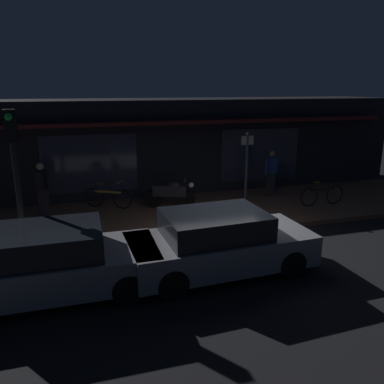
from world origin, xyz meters
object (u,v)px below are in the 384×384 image
bicycle_parked (108,197)px  parked_car_near (52,263)px  bicycle_extra (322,195)px  motorcycle (171,193)px  sign_post (247,163)px  parked_car_far (219,243)px  person_photographer (42,188)px  person_bystander (271,172)px  traffic_light_pole (15,161)px

bicycle_parked → parked_car_near: parked_car_near is taller
parked_car_near → bicycle_extra: bearing=21.8°
motorcycle → bicycle_parked: bearing=164.9°
sign_post → parked_car_far: size_ratio=0.57×
person_photographer → parked_car_near: size_ratio=0.41×
bicycle_parked → person_bystander: size_ratio=0.89×
bicycle_extra → person_photographer: (-8.99, 1.48, 0.52)m
motorcycle → traffic_light_pole: bearing=-145.2°
person_bystander → sign_post: (-1.21, -0.46, 0.48)m
bicycle_parked → person_photographer: bearing=-173.5°
traffic_light_pole → parked_car_far: size_ratio=0.86×
motorcycle → bicycle_parked: (-2.00, 0.54, -0.14)m
traffic_light_pole → parked_car_near: bearing=-67.1°
person_photographer → sign_post: size_ratio=0.70×
bicycle_parked → bicycle_extra: 7.21m
bicycle_parked → person_bystander: bearing=-1.0°
bicycle_parked → sign_post: 4.83m
person_bystander → sign_post: sign_post is taller
bicycle_extra → person_bystander: person_bystander is taller
person_photographer → traffic_light_pole: (-0.19, -3.21, 1.45)m
person_photographer → parked_car_near: (0.51, -4.87, -0.32)m
sign_post → bicycle_parked: bearing=173.2°
motorcycle → person_bystander: 3.94m
traffic_light_pole → bicycle_parked: bearing=57.7°
motorcycle → parked_car_far: parked_car_far is taller
bicycle_extra → parked_car_near: bearing=-158.2°
parked_car_far → motorcycle: bearing=90.6°
bicycle_extra → traffic_light_pole: traffic_light_pole is taller
person_bystander → parked_car_far: bearing=-127.7°
parked_car_far → bicycle_extra: bearing=34.2°
traffic_light_pole → parked_car_far: traffic_light_pole is taller
parked_car_far → traffic_light_pole: bearing=158.9°
person_bystander → motorcycle: bearing=-173.5°
person_photographer → traffic_light_pole: size_ratio=0.46×
person_photographer → sign_post: bearing=-2.9°
person_photographer → parked_car_far: bearing=-50.2°
person_bystander → traffic_light_pole: 8.86m
bicycle_extra → bicycle_parked: bearing=166.3°
bicycle_parked → person_photographer: 2.07m
traffic_light_pole → parked_car_far: bearing=-21.1°
bicycle_parked → sign_post: (4.69, -0.56, 1.00)m
motorcycle → bicycle_extra: bearing=-13.2°
parked_car_far → sign_post: bearing=59.6°
bicycle_parked → parked_car_far: parked_car_far is taller
bicycle_extra → person_bystander: bearing=124.4°
bicycle_parked → parked_car_near: bearing=-106.1°
parked_car_near → bicycle_parked: bearing=73.9°
motorcycle → person_photographer: 4.02m
bicycle_extra → parked_car_far: bearing=-145.8°
person_photographer → sign_post: (6.68, -0.33, 0.48)m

